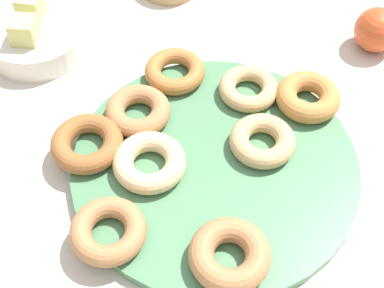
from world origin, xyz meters
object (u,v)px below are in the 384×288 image
object	(u,v)px
donut_2	(87,144)
apple	(377,30)
donut_plate	(215,166)
melon_chunk_right	(31,6)
donut_0	(175,71)
donut_7	(138,111)
donut_6	(308,97)
fruit_bowl	(37,38)
donut_4	(248,88)
donut_3	(262,141)
donut_1	(230,255)
donut_5	(108,231)
melon_chunk_left	(24,30)
donut_8	(149,162)

from	to	relation	value
donut_2	apple	xyz separation A→B (m)	(0.29, -0.36, 0.00)
donut_plate	melon_chunk_right	distance (m)	0.38
donut_0	donut_7	world-z (taller)	donut_7
donut_6	donut_0	bearing A→B (deg)	86.09
fruit_bowl	apple	bearing A→B (deg)	-77.80
donut_0	melon_chunk_right	xyz separation A→B (m)	(0.06, 0.23, 0.03)
donut_plate	donut_4	xyz separation A→B (m)	(0.12, -0.02, 0.02)
donut_3	donut_4	distance (m)	0.09
donut_4	fruit_bowl	world-z (taller)	same
donut_4	fruit_bowl	bearing A→B (deg)	82.23
melon_chunk_right	apple	bearing A→B (deg)	-80.94
fruit_bowl	donut_0	bearing A→B (deg)	-98.56
donut_3	fruit_bowl	bearing A→B (deg)	69.76
donut_plate	donut_6	distance (m)	0.16
donut_plate	donut_1	bearing A→B (deg)	-163.06
donut_0	donut_4	world-z (taller)	same
donut_plate	donut_3	distance (m)	0.07
donut_2	donut_6	xyz separation A→B (m)	(0.14, -0.27, 0.00)
donut_1	apple	distance (m)	0.44
donut_plate	apple	bearing A→B (deg)	-35.01
donut_5	donut_6	world-z (taller)	donut_6
donut_5	melon_chunk_right	xyz separation A→B (m)	(0.33, 0.22, 0.03)
donut_0	melon_chunk_left	size ratio (longest dim) A/B	2.39
donut_4	melon_chunk_right	size ratio (longest dim) A/B	2.29
melon_chunk_right	donut_2	bearing A→B (deg)	-143.74
donut_1	donut_5	size ratio (longest dim) A/B	1.04
donut_5	apple	world-z (taller)	apple
donut_4	melon_chunk_left	xyz separation A→B (m)	(0.02, 0.33, 0.03)
donut_0	donut_5	distance (m)	0.27
donut_4	donut_3	bearing A→B (deg)	-160.77
donut_2	donut_4	world-z (taller)	donut_2
donut_1	melon_chunk_right	distance (m)	0.49
donut_4	donut_5	bearing A→B (deg)	153.95
donut_3	fruit_bowl	xyz separation A→B (m)	(0.13, 0.36, -0.01)
donut_7	melon_chunk_left	world-z (taller)	melon_chunk_left
donut_5	donut_3	bearing A→B (deg)	-43.09
donut_4	fruit_bowl	size ratio (longest dim) A/B	0.54
donut_5	fruit_bowl	distance (m)	0.36
donut_3	melon_chunk_left	size ratio (longest dim) A/B	2.36
donut_5	melon_chunk_left	bearing A→B (deg)	37.24
donut_4	melon_chunk_right	xyz separation A→B (m)	(0.07, 0.34, 0.03)
melon_chunk_left	apple	world-z (taller)	melon_chunk_left
donut_6	donut_7	world-z (taller)	donut_6
donut_2	donut_plate	bearing A→B (deg)	-85.12
donut_2	donut_8	size ratio (longest dim) A/B	1.01
donut_5	donut_7	xyz separation A→B (m)	(0.18, 0.01, 0.00)
fruit_bowl	apple	xyz separation A→B (m)	(0.11, -0.50, 0.01)
donut_0	donut_5	world-z (taller)	donut_5
donut_4	donut_6	distance (m)	0.08
melon_chunk_left	donut_5	bearing A→B (deg)	-142.76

